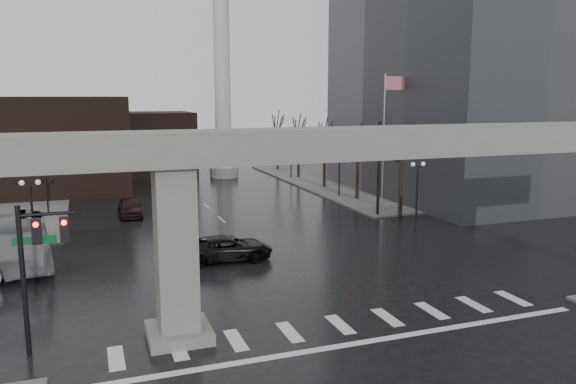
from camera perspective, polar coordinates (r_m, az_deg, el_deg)
name	(u,v)px	position (r m, az deg, el deg)	size (l,w,h in m)	color
ground	(331,316)	(26.68, 4.37, -12.48)	(160.00, 160.00, 0.00)	black
sidewalk_ne	(405,179)	(69.52, 11.76, 1.27)	(28.00, 36.00, 0.15)	slate
elevated_guideway	(358,168)	(25.45, 7.17, 2.45)	(48.00, 2.60, 8.70)	gray
building_far_left	(47,144)	(64.78, -23.25, 4.46)	(16.00, 14.00, 10.00)	black
building_far_mid	(153,143)	(75.17, -13.60, 4.84)	(10.00, 10.00, 8.00)	black
smokestack	(222,69)	(70.45, -6.72, 12.34)	(3.60, 3.60, 30.00)	silver
signal_mast_arm	(338,149)	(45.74, 5.08, 4.38)	(12.12, 0.43, 8.00)	black
signal_left_pole	(37,254)	(23.83, -24.16, -5.73)	(2.30, 0.30, 6.00)	black
flagpole_assembly	(387,125)	(51.35, 10.01, 6.75)	(2.06, 0.12, 12.00)	silver
lamp_right_0	(417,183)	(44.02, 13.01, 0.87)	(1.22, 0.32, 5.11)	black
lamp_right_1	(339,163)	(56.17, 5.25, 2.95)	(1.22, 0.32, 5.11)	black
lamp_right_2	(291,150)	(69.02, 0.30, 4.25)	(1.22, 0.32, 5.11)	black
lamp_left_0	(32,207)	(37.20, -24.59, -1.37)	(1.22, 0.32, 5.11)	black
lamp_left_1	(46,176)	(51.00, -23.40, 1.50)	(1.22, 0.32, 5.11)	black
lamp_left_2	(54,159)	(64.89, -22.71, 3.15)	(1.22, 0.32, 5.11)	black
tree_right_0	(401,184)	(48.03, 11.42, 0.82)	(1.09, 1.58, 7.50)	black
tree_right_1	(358,171)	(54.93, 7.10, 2.11)	(1.09, 1.61, 7.67)	black
tree_right_2	(325,162)	(62.10, 3.75, 3.10)	(1.10, 1.63, 7.85)	black
tree_right_3	(299,154)	(69.45, 1.10, 3.88)	(1.11, 1.66, 8.02)	black
tree_right_4	(278,148)	(76.93, -1.04, 4.50)	(1.12, 1.69, 8.19)	black
pickup_truck	(227,248)	(35.08, -6.18, -5.69)	(2.57, 5.58, 1.55)	black
far_car	(130,207)	(49.32, -15.78, -1.48)	(1.87, 4.64, 1.58)	black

